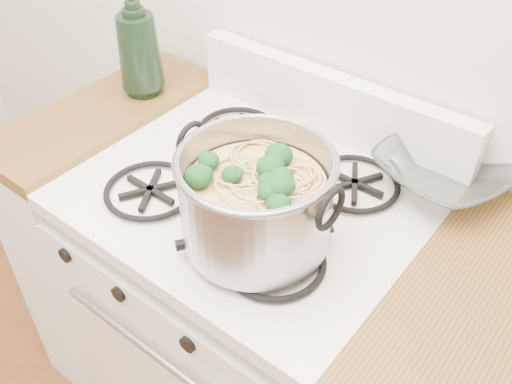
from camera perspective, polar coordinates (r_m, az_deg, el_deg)
name	(u,v)px	position (r m, az deg, el deg)	size (l,w,h in m)	color
gas_range	(253,320)	(1.61, -0.32, -12.68)	(0.76, 0.66, 0.92)	white
counter_left	(128,233)	(1.84, -12.65, -4.03)	(0.25, 0.65, 0.92)	silver
stock_pot	(256,201)	(1.07, 0.00, -0.94)	(0.33, 0.30, 0.20)	#96959E
spatula	(301,219)	(1.15, 4.48, -2.73)	(0.29, 0.31, 0.02)	black
glass_bowl	(441,178)	(1.31, 18.06, 1.31)	(0.11, 0.11, 0.03)	white
bottle	(137,40)	(1.54, -11.77, 14.65)	(0.12, 0.12, 0.30)	black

